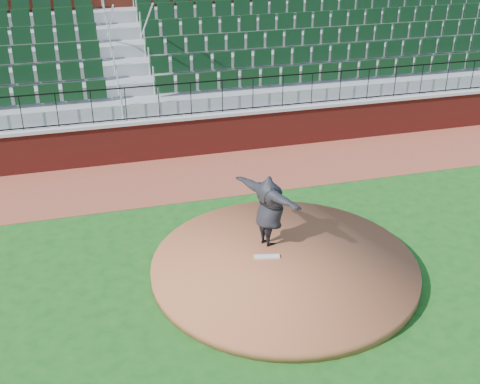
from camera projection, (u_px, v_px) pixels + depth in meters
name	position (u px, v px, depth m)	size (l,w,h in m)	color
ground	(259.00, 276.00, 13.02)	(90.00, 90.00, 0.00)	#164D16
warning_track	(204.00, 174.00, 17.67)	(34.00, 3.20, 0.01)	brown
field_wall	(192.00, 136.00, 18.79)	(34.00, 0.35, 1.20)	maroon
wall_cap	(192.00, 116.00, 18.50)	(34.00, 0.45, 0.10)	#B7B7B7
wall_railing	(191.00, 99.00, 18.25)	(34.00, 0.05, 1.00)	black
seating_stands	(174.00, 61.00, 20.38)	(34.00, 5.10, 4.60)	gray
concourse_wall	(161.00, 31.00, 22.59)	(34.00, 0.50, 5.50)	maroon
pitchers_mound	(284.00, 267.00, 13.11)	(5.74, 5.74, 0.25)	brown
pitching_rubber	(267.00, 257.00, 13.21)	(0.56, 0.14, 0.04)	silver
pitcher	(269.00, 210.00, 13.37)	(2.08, 0.57, 1.70)	black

